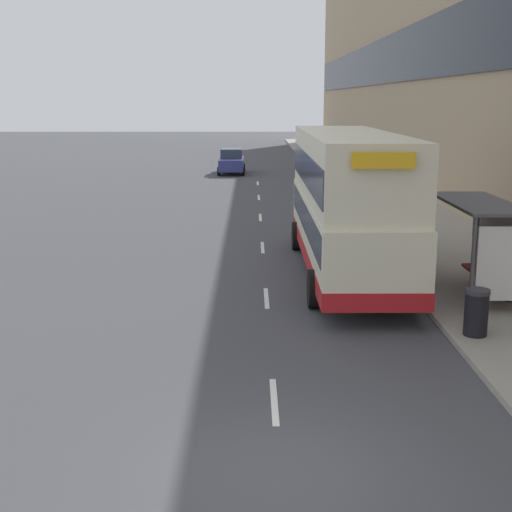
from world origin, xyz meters
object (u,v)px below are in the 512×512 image
Objects in this scene: bus_shelter at (488,232)px; double_decker_bus_near at (348,201)px; car_0 at (232,161)px; pedestrian_4 at (419,244)px; litter_bin at (476,312)px; pedestrian_1 at (478,234)px; pedestrian_3 at (492,256)px.

bus_shelter is 4.40m from double_decker_bus_near.
pedestrian_4 is (6.43, -30.81, 0.17)m from car_0.
double_decker_bus_near reaches higher than litter_bin.
pedestrian_3 is (-0.57, -3.16, -0.02)m from pedestrian_1.
double_decker_bus_near is at bearing 154.86° from pedestrian_3.
pedestrian_4 is at bearing 101.79° from car_0.
double_decker_bus_near is 2.48m from pedestrian_4.
pedestrian_1 reaches higher than litter_bin.
double_decker_bus_near is 10.65× the size of litter_bin.
car_0 is 2.69× the size of pedestrian_3.
car_0 is (-7.61, 33.36, -1.00)m from bus_shelter.
double_decker_bus_near is at bearing 138.83° from bus_shelter.
pedestrian_1 is 1.03× the size of pedestrian_3.
bus_shelter reaches higher than pedestrian_4.
litter_bin is at bearing -107.35° from pedestrian_1.
pedestrian_4 is at bearing 89.53° from litter_bin.
pedestrian_1 reaches higher than pedestrian_3.
litter_bin is at bearing -90.47° from pedestrian_4.
double_decker_bus_near is 6.36× the size of pedestrian_4.
pedestrian_4 is 5.77m from litter_bin.
pedestrian_1 is 0.96× the size of pedestrian_4.
pedestrian_1 is at bearing 79.75° from pedestrian_3.
bus_shelter reaches higher than car_0.
pedestrian_1 is at bearing 72.65° from litter_bin.
car_0 reaches higher than litter_bin.
pedestrian_1 is 1.60× the size of litter_bin.
double_decker_bus_near is 4.78m from pedestrian_1.
pedestrian_1 is at bearing 17.15° from double_decker_bus_near.
litter_bin is (6.38, -36.57, -0.20)m from car_0.
pedestrian_3 is at bearing 67.75° from litter_bin.
double_decker_bus_near reaches higher than car_0.
pedestrian_3 is (0.54, 1.08, -0.90)m from bus_shelter.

